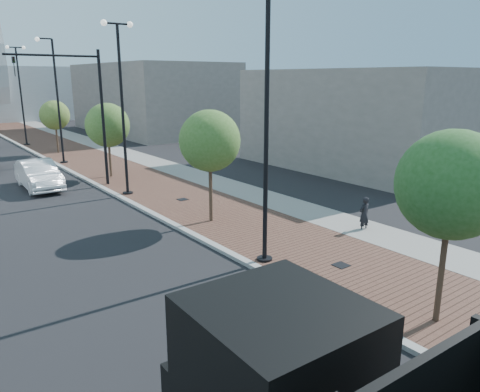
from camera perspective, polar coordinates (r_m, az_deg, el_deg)
sidewalk at (r=44.04m, az=-19.71°, el=5.43°), size 7.00×140.00×0.12m
concrete_strip at (r=44.90m, az=-16.42°, el=5.85°), size 2.40×140.00×0.13m
curb at (r=43.16m, az=-24.14°, el=4.84°), size 0.30×140.00×0.14m
white_sedan at (r=29.66m, az=-23.88°, el=2.46°), size 1.87×5.15×1.69m
pedestrian at (r=20.25m, az=15.24°, el=-2.22°), size 0.57×0.38×1.53m
streetlight_1 at (r=15.34m, az=2.97°, el=6.68°), size 1.44×0.56×9.21m
streetlight_2 at (r=25.69m, az=-14.48°, el=10.52°), size 1.72×0.56×9.28m
streetlight_3 at (r=37.03m, az=-21.92°, el=10.33°), size 1.44×0.56×9.21m
streetlight_4 at (r=48.70m, az=-25.69°, el=11.30°), size 1.72×0.56×9.28m
traffic_mast at (r=28.17m, az=-18.63°, el=10.88°), size 5.09×0.20×8.00m
tree_0 at (r=12.56m, az=24.97°, el=1.28°), size 2.77×2.77×5.26m
tree_1 at (r=20.11m, az=-3.72°, el=6.89°), size 2.70×2.70×5.12m
tree_2 at (r=30.83m, az=-16.16°, el=8.50°), size 2.82×2.82×4.89m
tree_3 at (r=42.24m, az=-22.10°, el=9.34°), size 2.50×2.47×4.58m
commercial_block_ne at (r=57.56m, az=-11.03°, el=11.93°), size 12.00×22.00×8.00m
commercial_block_e at (r=34.93m, az=14.81°, el=9.30°), size 10.00×16.00×7.00m
utility_cover_1 at (r=16.40m, az=12.52°, el=-8.44°), size 0.50×0.50×0.02m
utility_cover_2 at (r=24.55m, az=-7.20°, el=-0.42°), size 0.50×0.50×0.02m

